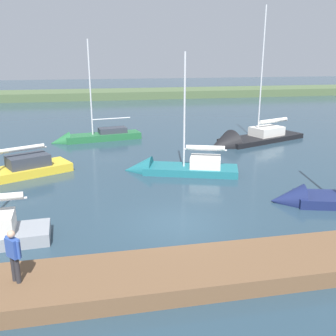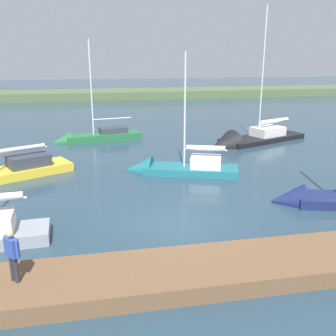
{
  "view_description": "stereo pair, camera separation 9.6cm",
  "coord_description": "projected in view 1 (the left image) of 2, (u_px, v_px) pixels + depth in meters",
  "views": [
    {
      "loc": [
        3.35,
        14.52,
        6.93
      ],
      "look_at": [
        -0.27,
        -3.5,
        1.45
      ],
      "focal_mm": 40.95,
      "sensor_mm": 36.0,
      "label": 1
    },
    {
      "loc": [
        3.25,
        14.54,
        6.93
      ],
      "look_at": [
        -0.27,
        -3.5,
        1.45
      ],
      "focal_mm": 40.95,
      "sensor_mm": 36.0,
      "label": 2
    }
  ],
  "objects": [
    {
      "name": "ground_plane",
      "position": [
        178.0,
        224.0,
        16.26
      ],
      "size": [
        200.0,
        200.0,
        0.0
      ],
      "primitive_type": "plane",
      "color": "#263D4C"
    },
    {
      "name": "person_on_dock",
      "position": [
        14.0,
        253.0,
        10.9
      ],
      "size": [
        0.46,
        0.49,
        1.63
      ],
      "rotation": [
        0.0,
        0.0,
        0.74
      ],
      "color": "#28282D",
      "rests_on": "dock_pier"
    },
    {
      "name": "sailboat_near_dock",
      "position": [
        173.0,
        170.0,
        23.29
      ],
      "size": [
        7.12,
        3.98,
        7.98
      ],
      "rotation": [
        0.0,
        0.0,
        -0.33
      ],
      "color": "#1E6B75",
      "rests_on": "ground_plane"
    },
    {
      "name": "far_shoreline",
      "position": [
        111.0,
        98.0,
        63.03
      ],
      "size": [
        180.0,
        8.0,
        2.4
      ],
      "primitive_type": "cube",
      "color": "#4C603D",
      "rests_on": "ground_plane"
    },
    {
      "name": "sailboat_far_left",
      "position": [
        245.0,
        142.0,
        30.84
      ],
      "size": [
        9.59,
        5.84,
        11.68
      ],
      "rotation": [
        0.0,
        0.0,
        0.39
      ],
      "color": "black",
      "rests_on": "ground_plane"
    },
    {
      "name": "sailboat_inner_slip",
      "position": [
        93.0,
        139.0,
        31.89
      ],
      "size": [
        7.55,
        2.99,
        8.86
      ],
      "rotation": [
        0.0,
        0.0,
        0.18
      ],
      "color": "#236638",
      "rests_on": "ground_plane"
    },
    {
      "name": "dock_pier",
      "position": [
        207.0,
        271.0,
        12.24
      ],
      "size": [
        23.92,
        2.58,
        0.57
      ],
      "primitive_type": "cube",
      "color": "brown",
      "rests_on": "ground_plane"
    }
  ]
}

